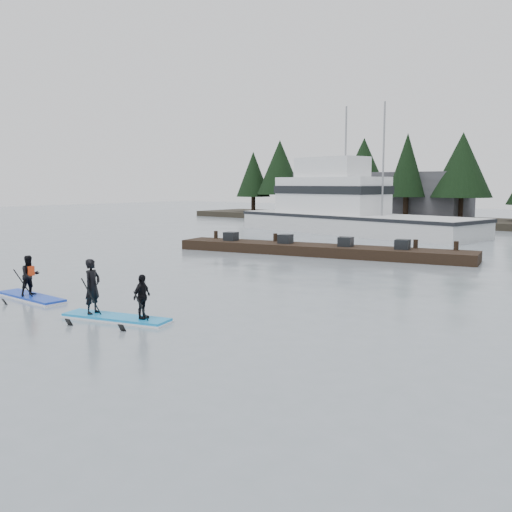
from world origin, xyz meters
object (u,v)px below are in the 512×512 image
Objects in this scene: fishing_boat_large at (348,222)px; paddleboard_solo at (30,283)px; floating_dock at (319,250)px; paddleboard_duo at (115,299)px.

fishing_boat_large is 30.30m from paddleboard_solo.
paddleboard_solo is at bearing -106.27° from floating_dock.
paddleboard_duo reaches higher than paddleboard_solo.
fishing_boat_large is 6.16× the size of paddleboard_duo.
fishing_boat_large reaches higher than paddleboard_solo.
paddleboard_duo is at bearing -89.95° from floating_dock.
fishing_boat_large is at bearing 101.70° from floating_dock.
floating_dock is 4.87× the size of paddleboard_duo.
fishing_boat_large is at bearing 100.20° from paddleboard_solo.
paddleboard_solo is at bearing 163.13° from paddleboard_duo.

